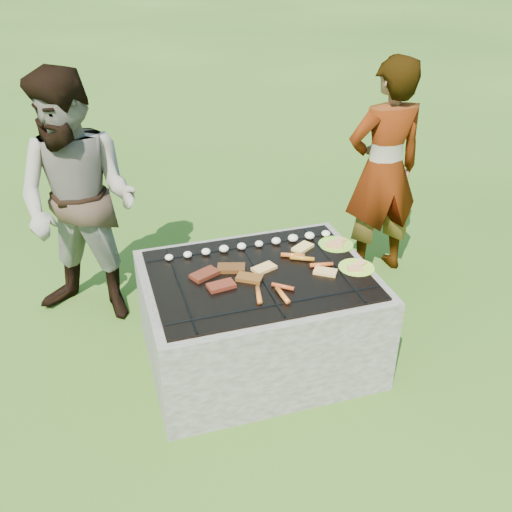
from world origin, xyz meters
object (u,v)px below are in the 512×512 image
Objects in this scene: fire_pit at (258,321)px; plate_far at (336,245)px; plate_near at (356,268)px; cook at (383,171)px; bystander at (79,203)px.

fire_pit is 0.67m from plate_far.
plate_far is 0.88× the size of plate_near.
fire_pit is at bearing 31.97° from cook.
bystander is (-1.48, 0.61, 0.21)m from plate_far.
plate_far is 0.13× the size of bystander.
plate_near is at bearing -89.88° from plate_far.
bystander is (-0.92, 0.80, 0.54)m from fire_pit.
cook is (0.62, 0.87, 0.20)m from plate_near.
cook is at bearing 43.38° from plate_far.
plate_far is 0.13× the size of cook.
fire_pit is at bearing -9.95° from bystander.
bystander reaches higher than fire_pit.
plate_far is 0.29m from plate_near.
bystander reaches higher than plate_near.
bystander is at bearing -1.86° from cook.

